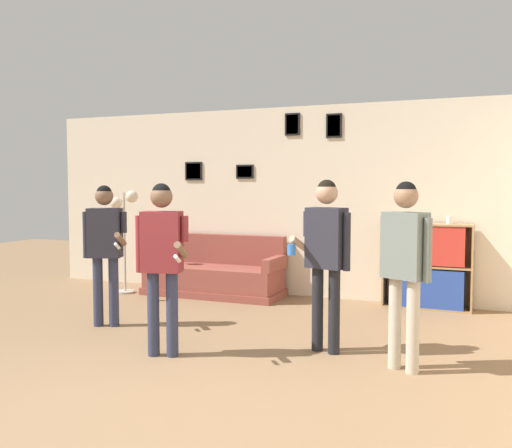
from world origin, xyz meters
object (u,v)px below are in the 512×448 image
at_px(person_spectator_near_bookshelf, 405,256).
at_px(drinking_cup, 449,220).
at_px(person_player_foreground_left, 105,241).
at_px(bottle_on_floor, 155,293).
at_px(couch, 215,275).
at_px(person_watcher_holding_cup, 326,247).
at_px(bookshelf, 427,266).
at_px(floor_lamp, 124,218).
at_px(person_player_foreground_center, 162,251).

bearing_deg(person_spectator_near_bookshelf, drinking_cup, 86.02).
xyz_separation_m(person_player_foreground_left, bottle_on_floor, (-0.25, 1.41, -0.85)).
height_order(person_player_foreground_left, bottle_on_floor, person_player_foreground_left).
distance_m(couch, bottle_on_floor, 0.93).
bearing_deg(person_watcher_holding_cup, bookshelf, 73.65).
bearing_deg(person_player_foreground_left, drinking_cup, 33.65).
height_order(couch, floor_lamp, floor_lamp).
height_order(person_spectator_near_bookshelf, drinking_cup, person_spectator_near_bookshelf).
distance_m(person_watcher_holding_cup, drinking_cup, 2.56).
relative_size(bookshelf, floor_lamp, 0.73).
bearing_deg(person_watcher_holding_cup, drinking_cup, 68.21).
bearing_deg(bottle_on_floor, bookshelf, 14.69).
height_order(bookshelf, bottle_on_floor, bookshelf).
bearing_deg(person_player_foreground_center, bottle_on_floor, 123.91).
xyz_separation_m(floor_lamp, person_spectator_near_bookshelf, (4.30, -2.06, -0.12)).
bearing_deg(floor_lamp, person_spectator_near_bookshelf, -25.60).
bearing_deg(floor_lamp, person_player_foreground_left, -60.81).
distance_m(floor_lamp, person_watcher_holding_cup, 3.96).
xyz_separation_m(floor_lamp, person_player_foreground_center, (2.17, -2.48, -0.13)).
height_order(couch, drinking_cup, drinking_cup).
height_order(person_player_foreground_center, person_spectator_near_bookshelf, person_spectator_near_bookshelf).
height_order(person_player_foreground_left, person_player_foreground_center, person_player_foreground_center).
distance_m(bookshelf, person_player_foreground_center, 3.72).
bearing_deg(person_player_foreground_center, person_watcher_holding_cup, 27.00).
bearing_deg(bottle_on_floor, person_player_foreground_left, -79.95).
bearing_deg(bookshelf, person_watcher_holding_cup, -106.35).
distance_m(person_player_foreground_left, drinking_cup, 4.21).
relative_size(person_watcher_holding_cup, drinking_cup, 16.04).
bearing_deg(drinking_cup, person_player_foreground_center, -127.02).
bearing_deg(bottle_on_floor, couch, 52.15).
relative_size(bookshelf, person_watcher_holding_cup, 0.68).
distance_m(bookshelf, drinking_cup, 0.65).
xyz_separation_m(person_watcher_holding_cup, bottle_on_floor, (-2.81, 1.45, -0.89)).
bearing_deg(person_player_foreground_center, person_player_foreground_left, 148.43).
distance_m(bookshelf, bottle_on_floor, 3.65).
height_order(floor_lamp, bottle_on_floor, floor_lamp).
bearing_deg(drinking_cup, floor_lamp, -172.57).
bearing_deg(bookshelf, bottle_on_floor, -165.31).
height_order(person_player_foreground_left, person_spectator_near_bookshelf, person_spectator_near_bookshelf).
distance_m(person_player_foreground_left, person_spectator_near_bookshelf, 3.33).
xyz_separation_m(couch, person_player_foreground_left, (-0.31, -2.13, 0.68)).
bearing_deg(bottle_on_floor, drinking_cup, 13.76).
bearing_deg(person_spectator_near_bookshelf, bottle_on_floor, 154.22).
distance_m(bottle_on_floor, drinking_cup, 4.00).
bearing_deg(person_spectator_near_bookshelf, bookshelf, 91.49).
distance_m(person_player_foreground_center, person_spectator_near_bookshelf, 2.17).
bearing_deg(couch, floor_lamp, -163.32).
distance_m(bookshelf, person_watcher_holding_cup, 2.51).
bearing_deg(bottle_on_floor, person_spectator_near_bookshelf, -25.78).
relative_size(person_spectator_near_bookshelf, drinking_cup, 15.85).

